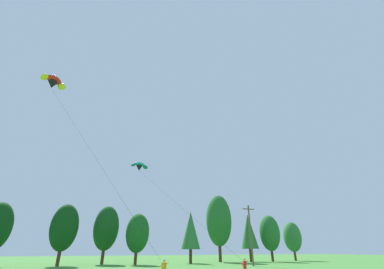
# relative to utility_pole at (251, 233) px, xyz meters

# --- Properties ---
(treeline_tree_d) EXTENTS (4.34, 4.34, 9.40)m
(treeline_tree_d) POSITION_rel_utility_pole_xyz_m (-28.09, 11.89, 0.87)
(treeline_tree_d) COLOR #472D19
(treeline_tree_d) RESTS_ON ground_plane
(treeline_tree_e) EXTENTS (4.45, 4.45, 9.83)m
(treeline_tree_e) POSITION_rel_utility_pole_xyz_m (-21.26, 14.58, 1.13)
(treeline_tree_e) COLOR #472D19
(treeline_tree_e) RESTS_ON ground_plane
(treeline_tree_f) EXTENTS (4.04, 4.04, 8.30)m
(treeline_tree_f) POSITION_rel_utility_pole_xyz_m (-16.14, 10.97, 0.20)
(treeline_tree_f) COLOR #472D19
(treeline_tree_f) RESTS_ON ground_plane
(treeline_tree_g) EXTENTS (3.63, 3.63, 9.23)m
(treeline_tree_g) POSITION_rel_utility_pole_xyz_m (-5.75, 11.76, 0.96)
(treeline_tree_g) COLOR #472D19
(treeline_tree_g) RESTS_ON ground_plane
(treeline_tree_h) EXTENTS (5.45, 5.45, 13.53)m
(treeline_tree_h) POSITION_rel_utility_pole_xyz_m (2.02, 14.71, 3.37)
(treeline_tree_h) COLOR #472D19
(treeline_tree_h) RESTS_ON ground_plane
(treeline_tree_i) EXTENTS (3.72, 3.72, 9.62)m
(treeline_tree_i) POSITION_rel_utility_pole_xyz_m (8.61, 13.42, 1.20)
(treeline_tree_i) COLOR #472D19
(treeline_tree_i) RESTS_ON ground_plane
(treeline_tree_j) EXTENTS (4.34, 4.34, 9.40)m
(treeline_tree_j) POSITION_rel_utility_pole_xyz_m (13.22, 12.24, 0.87)
(treeline_tree_j) COLOR #472D19
(treeline_tree_j) RESTS_ON ground_plane
(treeline_tree_k) EXTENTS (4.08, 4.08, 8.43)m
(treeline_tree_k) POSITION_rel_utility_pole_xyz_m (21.16, 14.21, 0.28)
(treeline_tree_k) COLOR #472D19
(treeline_tree_k) RESTS_ON ground_plane
(utility_pole) EXTENTS (2.20, 0.26, 9.13)m
(utility_pole) POSITION_rel_utility_pole_xyz_m (0.00, 0.00, 0.00)
(utility_pole) COLOR brown
(utility_pole) RESTS_ON ground_plane
(kite_flyer_near) EXTENTS (0.64, 0.66, 1.69)m
(kite_flyer_near) POSITION_rel_utility_pole_xyz_m (-18.90, -15.80, -3.82)
(kite_flyer_near) COLOR black
(kite_flyer_near) RESTS_ON ground_plane
(kite_flyer_mid) EXTENTS (0.67, 0.70, 1.69)m
(kite_flyer_mid) POSITION_rel_utility_pole_xyz_m (-11.54, -15.78, -3.82)
(kite_flyer_mid) COLOR black
(kite_flyer_mid) RESTS_ON ground_plane
(parafoil_kite_high_red_yellow) EXTENTS (14.84, 15.23, 23.36)m
(parafoil_kite_high_red_yellow) POSITION_rel_utility_pole_xyz_m (-32.31, -2.24, 19.19)
(parafoil_kite_high_red_yellow) COLOR red
(parafoil_kite_mid_teal) EXTENTS (7.99, 18.84, 13.60)m
(parafoil_kite_mid_teal) POSITION_rel_utility_pole_xyz_m (-18.33, 2.29, 9.72)
(parafoil_kite_mid_teal) COLOR teal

